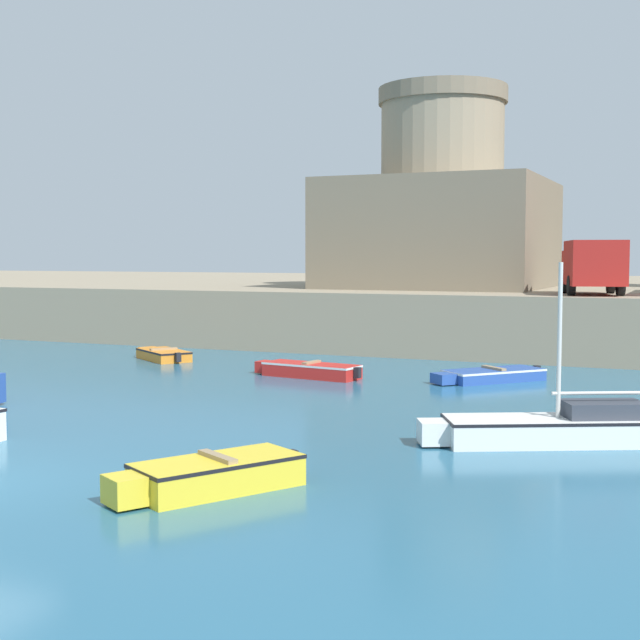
{
  "coord_description": "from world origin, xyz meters",
  "views": [
    {
      "loc": [
        12.5,
        -12.33,
        4.24
      ],
      "look_at": [
        0.0,
        16.16,
        2.0
      ],
      "focal_mm": 50.0,
      "sensor_mm": 36.0,
      "label": 1
    }
  ],
  "objects_px": {
    "dinghy_blue_5": "(491,375)",
    "truck_on_quay": "(593,265)",
    "fortress": "(442,216)",
    "dinghy_yellow_2": "(212,474)",
    "sailboat_white_4": "(574,427)",
    "dinghy_orange_6": "(163,354)",
    "dinghy_red_1": "(309,369)"
  },
  "relations": [
    {
      "from": "dinghy_blue_5",
      "to": "truck_on_quay",
      "type": "bearing_deg",
      "value": 73.75
    },
    {
      "from": "fortress",
      "to": "truck_on_quay",
      "type": "xyz_separation_m",
      "value": [
        8.1,
        -6.01,
        -2.37
      ]
    },
    {
      "from": "truck_on_quay",
      "to": "dinghy_yellow_2",
      "type": "bearing_deg",
      "value": -98.82
    },
    {
      "from": "sailboat_white_4",
      "to": "dinghy_orange_6",
      "type": "bearing_deg",
      "value": 150.4
    },
    {
      "from": "dinghy_red_1",
      "to": "dinghy_blue_5",
      "type": "relative_size",
      "value": 1.13
    },
    {
      "from": "dinghy_red_1",
      "to": "sailboat_white_4",
      "type": "bearing_deg",
      "value": -37.45
    },
    {
      "from": "dinghy_red_1",
      "to": "dinghy_orange_6",
      "type": "distance_m",
      "value": 8.02
    },
    {
      "from": "dinghy_red_1",
      "to": "sailboat_white_4",
      "type": "xyz_separation_m",
      "value": [
        10.08,
        -7.72,
        0.11
      ]
    },
    {
      "from": "dinghy_yellow_2",
      "to": "fortress",
      "type": "bearing_deg",
      "value": 98.25
    },
    {
      "from": "sailboat_white_4",
      "to": "truck_on_quay",
      "type": "height_order",
      "value": "truck_on_quay"
    },
    {
      "from": "dinghy_blue_5",
      "to": "sailboat_white_4",
      "type": "bearing_deg",
      "value": -66.61
    },
    {
      "from": "dinghy_red_1",
      "to": "dinghy_yellow_2",
      "type": "distance_m",
      "value": 15.28
    },
    {
      "from": "sailboat_white_4",
      "to": "truck_on_quay",
      "type": "distance_m",
      "value": 17.68
    },
    {
      "from": "dinghy_blue_5",
      "to": "fortress",
      "type": "distance_m",
      "value": 16.3
    },
    {
      "from": "dinghy_orange_6",
      "to": "truck_on_quay",
      "type": "height_order",
      "value": "truck_on_quay"
    },
    {
      "from": "dinghy_yellow_2",
      "to": "fortress",
      "type": "relative_size",
      "value": 0.35
    },
    {
      "from": "dinghy_blue_5",
      "to": "dinghy_orange_6",
      "type": "height_order",
      "value": "dinghy_orange_6"
    },
    {
      "from": "sailboat_white_4",
      "to": "dinghy_orange_6",
      "type": "distance_m",
      "value": 20.41
    },
    {
      "from": "sailboat_white_4",
      "to": "dinghy_orange_6",
      "type": "height_order",
      "value": "sailboat_white_4"
    },
    {
      "from": "dinghy_red_1",
      "to": "truck_on_quay",
      "type": "xyz_separation_m",
      "value": [
        8.4,
        9.53,
        3.61
      ]
    },
    {
      "from": "truck_on_quay",
      "to": "dinghy_red_1",
      "type": "bearing_deg",
      "value": -131.4
    },
    {
      "from": "dinghy_yellow_2",
      "to": "dinghy_blue_5",
      "type": "bearing_deg",
      "value": 85.0
    },
    {
      "from": "fortress",
      "to": "dinghy_blue_5",
      "type": "bearing_deg",
      "value": -67.59
    },
    {
      "from": "dinghy_red_1",
      "to": "dinghy_yellow_2",
      "type": "height_order",
      "value": "dinghy_yellow_2"
    },
    {
      "from": "fortress",
      "to": "dinghy_red_1",
      "type": "bearing_deg",
      "value": -91.1
    },
    {
      "from": "dinghy_yellow_2",
      "to": "truck_on_quay",
      "type": "relative_size",
      "value": 0.78
    },
    {
      "from": "dinghy_red_1",
      "to": "dinghy_orange_6",
      "type": "height_order",
      "value": "dinghy_red_1"
    },
    {
      "from": "sailboat_white_4",
      "to": "fortress",
      "type": "distance_m",
      "value": 25.9
    },
    {
      "from": "sailboat_white_4",
      "to": "dinghy_blue_5",
      "type": "distance_m",
      "value": 10.09
    },
    {
      "from": "dinghy_yellow_2",
      "to": "truck_on_quay",
      "type": "height_order",
      "value": "truck_on_quay"
    },
    {
      "from": "dinghy_orange_6",
      "to": "fortress",
      "type": "bearing_deg",
      "value": 58.84
    },
    {
      "from": "dinghy_orange_6",
      "to": "dinghy_yellow_2",
      "type": "bearing_deg",
      "value": -53.91
    }
  ]
}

